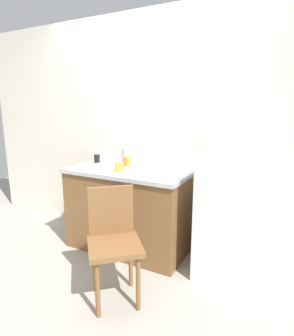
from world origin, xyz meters
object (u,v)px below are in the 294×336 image
refrigerator (237,217)px  cup_black (97,159)px  chair (113,239)px  cup_yellow (119,167)px  cup_orange (127,161)px

refrigerator → cup_black: bearing=175.7°
cup_black → chair: bearing=-47.0°
cup_black → cup_yellow: bearing=-29.1°
refrigerator → cup_yellow: (-1.13, -0.14, 0.36)m
cup_orange → refrigerator: bearing=-5.5°
cup_black → refrigerator: bearing=-4.3°
chair → cup_orange: cup_orange is taller
chair → refrigerator: bearing=1.7°
refrigerator → chair: (-0.79, -0.75, -0.06)m
refrigerator → cup_yellow: bearing=-172.7°
cup_black → cup_orange: cup_orange is taller
chair → cup_yellow: 0.81m
refrigerator → cup_black: refrigerator is taller
cup_black → cup_orange: size_ratio=0.90×
cup_black → cup_yellow: cup_yellow is taller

